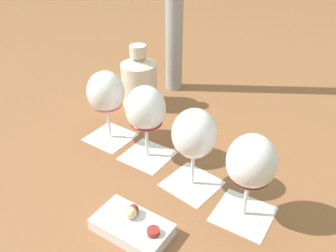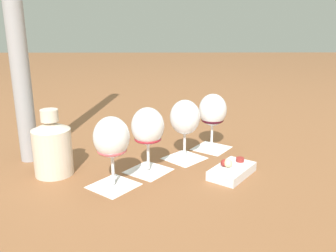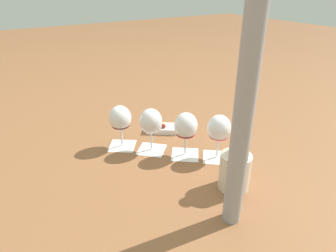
# 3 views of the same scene
# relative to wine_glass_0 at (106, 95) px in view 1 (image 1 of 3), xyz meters

# --- Properties ---
(ground_plane) EXTENTS (8.00, 8.00, 0.00)m
(ground_plane) POSITION_rel_wine_glass_0_xyz_m (0.14, -0.14, -0.13)
(ground_plane) COLOR brown
(tasting_card_0) EXTENTS (0.15, 0.15, 0.00)m
(tasting_card_0) POSITION_rel_wine_glass_0_xyz_m (0.00, 0.00, -0.12)
(tasting_card_0) COLOR white
(tasting_card_0) RESTS_ON ground_plane
(tasting_card_1) EXTENTS (0.15, 0.15, 0.00)m
(tasting_card_1) POSITION_rel_wine_glass_0_xyz_m (0.10, -0.09, -0.12)
(tasting_card_1) COLOR white
(tasting_card_1) RESTS_ON ground_plane
(tasting_card_2) EXTENTS (0.15, 0.15, 0.00)m
(tasting_card_2) POSITION_rel_wine_glass_0_xyz_m (0.19, -0.19, -0.12)
(tasting_card_2) COLOR white
(tasting_card_2) RESTS_ON ground_plane
(tasting_card_3) EXTENTS (0.15, 0.15, 0.00)m
(tasting_card_3) POSITION_rel_wine_glass_0_xyz_m (0.28, -0.29, -0.12)
(tasting_card_3) COLOR white
(tasting_card_3) RESTS_ON ground_plane
(wine_glass_0) EXTENTS (0.09, 0.09, 0.18)m
(wine_glass_0) POSITION_rel_wine_glass_0_xyz_m (0.00, 0.00, 0.00)
(wine_glass_0) COLOR white
(wine_glass_0) RESTS_ON tasting_card_0
(wine_glass_1) EXTENTS (0.09, 0.09, 0.18)m
(wine_glass_1) POSITION_rel_wine_glass_0_xyz_m (0.10, -0.09, 0.00)
(wine_glass_1) COLOR white
(wine_glass_1) RESTS_ON tasting_card_1
(wine_glass_2) EXTENTS (0.09, 0.09, 0.18)m
(wine_glass_2) POSITION_rel_wine_glass_0_xyz_m (0.19, -0.19, -0.00)
(wine_glass_2) COLOR white
(wine_glass_2) RESTS_ON tasting_card_2
(wine_glass_3) EXTENTS (0.09, 0.09, 0.18)m
(wine_glass_3) POSITION_rel_wine_glass_0_xyz_m (0.28, -0.29, -0.00)
(wine_glass_3) COLOR white
(wine_glass_3) RESTS_ON tasting_card_3
(ceramic_vase) EXTENTS (0.10, 0.10, 0.19)m
(ceramic_vase) POSITION_rel_wine_glass_0_xyz_m (0.08, 0.18, -0.04)
(ceramic_vase) COLOR beige
(ceramic_vase) RESTS_ON ground_plane
(snack_dish) EXTENTS (0.17, 0.15, 0.05)m
(snack_dish) POSITION_rel_wine_glass_0_xyz_m (0.06, -0.32, -0.11)
(snack_dish) COLOR silver
(snack_dish) RESTS_ON ground_plane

